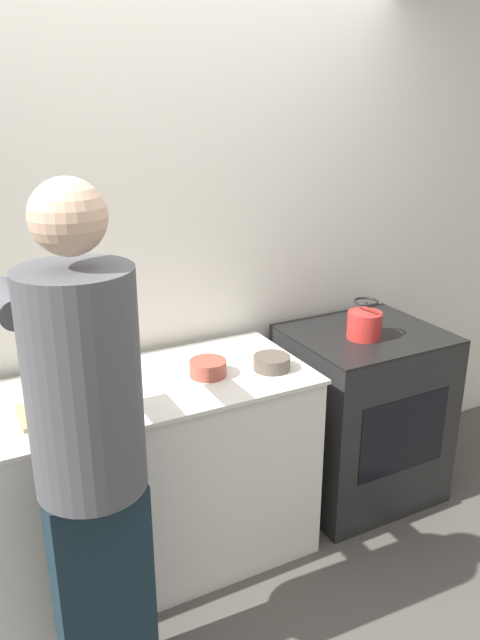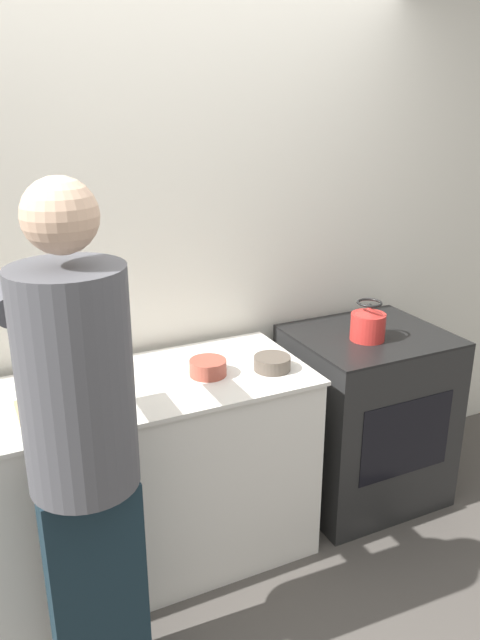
{
  "view_description": "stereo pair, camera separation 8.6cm",
  "coord_description": "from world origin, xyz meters",
  "px_view_note": "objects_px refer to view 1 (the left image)",
  "views": [
    {
      "loc": [
        -0.97,
        -1.95,
        2.03
      ],
      "look_at": [
        0.17,
        0.22,
        1.14
      ],
      "focal_mm": 35.0,
      "sensor_mm": 36.0,
      "label": 1
    },
    {
      "loc": [
        -0.9,
        -1.99,
        2.03
      ],
      "look_at": [
        0.17,
        0.22,
        1.14
      ],
      "focal_mm": 35.0,
      "sensor_mm": 36.0,
      "label": 2
    }
  ],
  "objects_px": {
    "cutting_board": "(62,409)",
    "kettle": "(365,322)",
    "oven": "(361,414)",
    "knife": "(63,407)",
    "bowl_prep": "(208,368)",
    "person": "(89,446)"
  },
  "relations": [
    {
      "from": "knife",
      "to": "bowl_prep",
      "type": "bearing_deg",
      "value": 29.64
    },
    {
      "from": "cutting_board",
      "to": "bowl_prep",
      "type": "relative_size",
      "value": 1.98
    },
    {
      "from": "knife",
      "to": "kettle",
      "type": "height_order",
      "value": "kettle"
    },
    {
      "from": "cutting_board",
      "to": "kettle",
      "type": "distance_m",
      "value": 1.47
    },
    {
      "from": "knife",
      "to": "bowl_prep",
      "type": "xyz_separation_m",
      "value": [
        0.63,
        0.04,
        0.01
      ]
    },
    {
      "from": "knife",
      "to": "cutting_board",
      "type": "bearing_deg",
      "value": 164.47
    },
    {
      "from": "oven",
      "to": "cutting_board",
      "type": "distance_m",
      "value": 1.59
    },
    {
      "from": "oven",
      "to": "bowl_prep",
      "type": "bearing_deg",
      "value": -176.98
    },
    {
      "from": "cutting_board",
      "to": "bowl_prep",
      "type": "bearing_deg",
      "value": 3.29
    },
    {
      "from": "oven",
      "to": "person",
      "type": "distance_m",
      "value": 1.72
    },
    {
      "from": "kettle",
      "to": "bowl_prep",
      "type": "xyz_separation_m",
      "value": [
        -0.83,
        0.01,
        -0.07
      ]
    },
    {
      "from": "kettle",
      "to": "bowl_prep",
      "type": "height_order",
      "value": "kettle"
    },
    {
      "from": "cutting_board",
      "to": "kettle",
      "type": "bearing_deg",
      "value": 1.2
    },
    {
      "from": "bowl_prep",
      "to": "kettle",
      "type": "bearing_deg",
      "value": -0.39
    },
    {
      "from": "person",
      "to": "knife",
      "type": "distance_m",
      "value": 0.46
    },
    {
      "from": "bowl_prep",
      "to": "knife",
      "type": "bearing_deg",
      "value": -176.32
    },
    {
      "from": "kettle",
      "to": "bowl_prep",
      "type": "bearing_deg",
      "value": 179.61
    },
    {
      "from": "knife",
      "to": "bowl_prep",
      "type": "relative_size",
      "value": 1.45
    },
    {
      "from": "kettle",
      "to": "bowl_prep",
      "type": "distance_m",
      "value": 0.84
    },
    {
      "from": "cutting_board",
      "to": "knife",
      "type": "xyz_separation_m",
      "value": [
        0.0,
        -0.0,
        0.01
      ]
    },
    {
      "from": "person",
      "to": "bowl_prep",
      "type": "bearing_deg",
      "value": 37.73
    },
    {
      "from": "kettle",
      "to": "cutting_board",
      "type": "bearing_deg",
      "value": -178.8
    }
  ]
}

